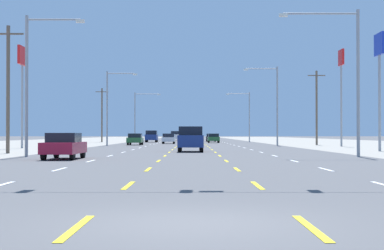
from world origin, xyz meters
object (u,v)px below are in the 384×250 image
at_px(suv_inner_left_distant_a, 179,136).
at_px(streetlight_right_row_2, 250,113).
at_px(sedan_inner_right_far, 216,138).
at_px(streetlight_left_row_0, 36,75).
at_px(sedan_inner_right_farthest, 214,137).
at_px(pole_sign_left_row_1, 25,69).
at_px(suv_far_left_farther, 155,136).
at_px(streetlight_right_row_0, 352,69).
at_px(streetlight_left_row_2, 141,113).
at_px(sedan_far_left_nearest, 67,146).
at_px(streetlight_right_row_1, 277,100).
at_px(sedan_inner_left_midfar, 172,138).
at_px(streetlight_left_row_1, 113,103).
at_px(sedan_far_left_mid, 138,139).
at_px(pole_sign_right_row_1, 383,61).
at_px(suv_center_turn_near, 194,139).
at_px(pole_sign_right_row_2, 344,74).

distance_m(suv_inner_left_distant_a, streetlight_right_row_2, 22.21).
xyz_separation_m(sedan_inner_right_far, streetlight_left_row_0, (-13.15, -59.40, 4.27)).
height_order(sedan_inner_right_farthest, suv_inner_left_distant_a, suv_inner_left_distant_a).
bearing_deg(pole_sign_left_row_1, sedan_inner_right_farthest, 69.31).
xyz_separation_m(sedan_inner_right_farthest, suv_inner_left_distant_a, (-6.87, 12.95, 0.27)).
bearing_deg(suv_far_left_farther, streetlight_right_row_0, -76.11).
bearing_deg(streetlight_left_row_2, sedan_inner_right_far, -42.08).
xyz_separation_m(sedan_far_left_nearest, streetlight_right_row_1, (16.89, 38.88, 4.72)).
distance_m(suv_inner_left_distant_a, streetlight_right_row_0, 89.63).
relative_size(sedan_inner_left_midfar, suv_inner_left_distant_a, 0.92).
relative_size(suv_inner_left_distant_a, streetlight_left_row_0, 0.57).
distance_m(pole_sign_left_row_1, streetlight_left_row_1, 15.08).
bearing_deg(streetlight_left_row_0, streetlight_right_row_0, 0.00).
relative_size(sedan_inner_left_midfar, sedan_inner_right_farthest, 1.00).
height_order(pole_sign_left_row_1, streetlight_right_row_2, pole_sign_left_row_1).
height_order(sedan_inner_right_far, suv_far_left_farther, suv_far_left_farther).
height_order(sedan_inner_right_far, suv_inner_left_distant_a, suv_inner_left_distant_a).
bearing_deg(streetlight_right_row_2, sedan_far_left_mid, -118.73).
height_order(sedan_inner_right_farthest, streetlight_left_row_0, streetlight_left_row_0).
bearing_deg(streetlight_right_row_0, pole_sign_right_row_1, 65.21).
bearing_deg(sedan_inner_left_midfar, suv_far_left_farther, 102.32).
bearing_deg(pole_sign_right_row_1, sedan_inner_right_farthest, 100.44).
bearing_deg(pole_sign_right_row_1, sedan_inner_left_midfar, 115.79).
height_order(sedan_far_left_mid, pole_sign_right_row_1, pole_sign_right_row_1).
bearing_deg(sedan_far_left_nearest, streetlight_right_row_2, 77.25).
relative_size(streetlight_right_row_1, streetlight_right_row_2, 1.07).
relative_size(sedan_inner_right_farthest, streetlight_left_row_0, 0.52).
distance_m(pole_sign_right_row_1, streetlight_right_row_2, 59.30).
bearing_deg(streetlight_right_row_0, sedan_inner_left_midfar, 104.38).
bearing_deg(pole_sign_left_row_1, suv_far_left_farther, 77.58).
bearing_deg(streetlight_right_row_2, sedan_far_left_nearest, -102.75).
bearing_deg(streetlight_left_row_1, pole_sign_right_row_1, -43.22).
bearing_deg(sedan_inner_right_far, streetlight_left_row_0, -102.48).
bearing_deg(suv_center_turn_near, sedan_inner_right_far, 85.87).
xyz_separation_m(suv_far_left_farther, streetlight_left_row_0, (-2.88, -66.59, 4.00)).
distance_m(streetlight_left_row_0, streetlight_left_row_1, 35.56).
bearing_deg(streetlight_left_row_0, streetlight_right_row_1, 61.26).
distance_m(sedan_inner_right_farthest, suv_inner_left_distant_a, 14.67).
bearing_deg(sedan_inner_right_far, streetlight_right_row_0, -84.04).
bearing_deg(suv_inner_left_distant_a, streetlight_right_row_1, -76.09).
bearing_deg(streetlight_left_row_1, streetlight_left_row_0, -90.00).
bearing_deg(streetlight_right_row_1, streetlight_left_row_0, -118.74).
bearing_deg(pole_sign_right_row_2, suv_inner_left_distant_a, 109.24).
height_order(streetlight_right_row_0, streetlight_left_row_1, streetlight_right_row_0).
distance_m(suv_inner_left_distant_a, streetlight_left_row_1, 53.56).
bearing_deg(streetlight_left_row_2, pole_sign_left_row_1, -98.20).
bearing_deg(streetlight_left_row_0, streetlight_left_row_1, 90.00).
xyz_separation_m(sedan_far_left_mid, streetlight_right_row_2, (16.92, 30.86, 4.40)).
bearing_deg(sedan_inner_right_farthest, sedan_far_left_nearest, -97.67).
relative_size(sedan_far_left_mid, streetlight_left_row_0, 0.52).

